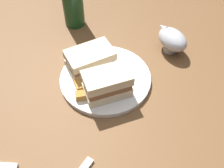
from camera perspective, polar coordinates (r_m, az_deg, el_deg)
The scene contains 9 objects.
dining_table at distance 1.02m, azimuth 1.03°, elevation -16.71°, with size 1.17×0.99×0.76m, color brown.
plate at distance 0.73m, azimuth -1.38°, elevation 1.19°, with size 0.25×0.25×0.01m, color white.
sandwich_half_left at distance 0.73m, azimuth -4.60°, elevation 5.14°, with size 0.13×0.15×0.06m.
sandwich_half_right at distance 0.67m, azimuth -1.05°, elevation 0.03°, with size 0.11×0.13×0.07m.
potato_wedge_front at distance 0.70m, azimuth -3.38°, elevation 0.13°, with size 0.04×0.02×0.02m, color gold.
potato_wedge_middle at distance 0.69m, azimuth -2.63°, elevation -1.07°, with size 0.04×0.02×0.02m, color gold.
potato_wedge_back at distance 0.68m, azimuth -5.60°, elevation -1.99°, with size 0.05×0.02×0.02m, color #B77F33.
potato_wedge_left_edge at distance 0.70m, azimuth -7.24°, elevation 0.12°, with size 0.05×0.02×0.02m, color #B77F33.
gravy_boat at distance 0.81m, azimuth 12.57°, elevation 9.21°, with size 0.12×0.11×0.07m.
Camera 1 is at (0.40, 0.03, 1.32)m, focal length 43.32 mm.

